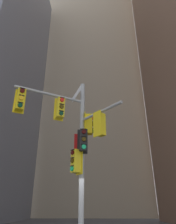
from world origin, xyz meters
name	(u,v)px	position (x,y,z in m)	size (l,w,h in m)	color
building_mid_block	(91,77)	(-0.03, 27.37, 26.22)	(16.53, 16.53, 52.44)	tan
signal_pole_assembly	(75,134)	(-0.31, -0.41, 4.42)	(4.71, 2.46, 7.30)	#9EA0A3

